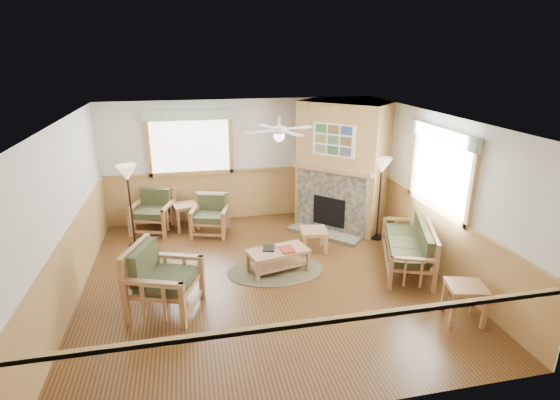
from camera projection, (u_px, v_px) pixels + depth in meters
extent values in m
cube|color=#513116|center=(266.00, 278.00, 7.45)|extent=(6.00, 6.00, 0.01)
cube|color=white|center=(264.00, 119.00, 6.57)|extent=(6.00, 6.00, 0.01)
cube|color=silver|center=(241.00, 160.00, 9.78)|extent=(6.00, 0.02, 2.70)
cube|color=silver|center=(319.00, 304.00, 4.24)|extent=(6.00, 0.02, 2.70)
cube|color=silver|center=(64.00, 218.00, 6.42)|extent=(0.02, 6.00, 2.70)
cube|color=silver|center=(434.00, 192.00, 7.60)|extent=(0.02, 6.00, 2.70)
cylinder|color=brown|center=(276.00, 270.00, 7.70)|extent=(1.77, 1.77, 0.01)
cube|color=maroon|center=(287.00, 249.00, 7.53)|extent=(0.24, 0.32, 0.03)
cube|color=black|center=(269.00, 248.00, 7.58)|extent=(0.26, 0.31, 0.03)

